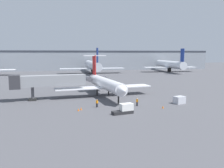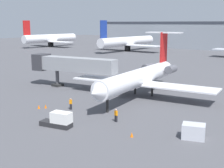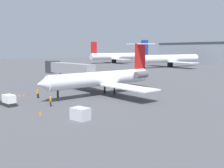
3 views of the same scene
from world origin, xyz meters
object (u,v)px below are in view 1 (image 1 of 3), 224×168
at_px(ground_crew_loader, 97,103).
at_px(cargo_container_uld, 179,100).
at_px(ground_crew_marshaller, 137,102).
at_px(traffic_cone_near, 163,107).
at_px(regional_jet, 104,83).
at_px(traffic_cone_far, 81,109).
at_px(parked_airliner_centre, 92,65).
at_px(parked_airliner_east_mid, 170,65).
at_px(jet_bridge, 44,81).
at_px(baggage_tug_lead, 125,109).
at_px(traffic_cone_mid, 78,110).

bearing_deg(ground_crew_loader, cargo_container_uld, 0.11).
relative_size(ground_crew_marshaller, ground_crew_loader, 1.00).
distance_m(ground_crew_loader, traffic_cone_near, 13.60).
distance_m(regional_jet, cargo_container_uld, 19.86).
bearing_deg(regional_jet, traffic_cone_far, -115.98).
relative_size(ground_crew_loader, parked_airliner_centre, 0.04).
relative_size(regional_jet, cargo_container_uld, 9.96).
height_order(cargo_container_uld, parked_airliner_east_mid, parked_airliner_east_mid).
bearing_deg(jet_bridge, parked_airliner_east_mid, 48.04).
height_order(baggage_tug_lead, parked_airliner_east_mid, parked_airliner_east_mid).
height_order(regional_jet, traffic_cone_mid, regional_jet).
relative_size(traffic_cone_far, parked_airliner_centre, 0.01).
relative_size(traffic_cone_near, parked_airliner_centre, 0.01).
bearing_deg(cargo_container_uld, regional_jet, 139.22).
relative_size(ground_crew_marshaller, parked_airliner_east_mid, 0.04).
distance_m(cargo_container_uld, traffic_cone_far, 22.13).
relative_size(regional_jet, ground_crew_loader, 16.75).
relative_size(traffic_cone_near, parked_airliner_east_mid, 0.01).
xyz_separation_m(cargo_container_uld, traffic_cone_mid, (-22.62, -2.59, -0.54)).
bearing_deg(parked_airliner_centre, traffic_cone_near, -87.37).
xyz_separation_m(cargo_container_uld, parked_airliner_east_mid, (37.73, 85.94, 3.64)).
height_order(regional_jet, baggage_tug_lead, regional_jet).
bearing_deg(traffic_cone_far, parked_airliner_east_mid, 55.74).
distance_m(baggage_tug_lead, traffic_cone_mid, 9.16).
xyz_separation_m(baggage_tug_lead, parked_airliner_centre, (4.75, 89.99, 3.65)).
distance_m(traffic_cone_far, parked_airliner_centre, 86.49).
relative_size(jet_bridge, ground_crew_loader, 10.66).
height_order(jet_bridge, baggage_tug_lead, jet_bridge).
height_order(ground_crew_marshaller, parked_airliner_centre, parked_airliner_centre).
xyz_separation_m(cargo_container_uld, traffic_cone_far, (-22.05, -1.81, -0.54)).
bearing_deg(traffic_cone_far, traffic_cone_near, -6.56).
distance_m(ground_crew_loader, parked_airliner_centre, 84.27).
distance_m(ground_crew_marshaller, cargo_container_uld, 10.07).
xyz_separation_m(ground_crew_marshaller, ground_crew_loader, (-8.55, 0.52, 0.00)).
distance_m(jet_bridge, traffic_cone_far, 15.38).
height_order(regional_jet, traffic_cone_near, regional_jet).
bearing_deg(traffic_cone_far, parked_airliner_centre, 81.67).
relative_size(baggage_tug_lead, parked_airliner_east_mid, 0.11).
bearing_deg(traffic_cone_mid, baggage_tug_lead, -24.10).
distance_m(regional_jet, ground_crew_marshaller, 14.49).
bearing_deg(traffic_cone_mid, regional_jet, 63.43).
bearing_deg(parked_airliner_east_mid, jet_bridge, -131.96).
bearing_deg(jet_bridge, ground_crew_marshaller, -29.56).
bearing_deg(jet_bridge, regional_jet, 8.14).
height_order(traffic_cone_near, parked_airliner_centre, parked_airliner_centre).
relative_size(regional_jet, parked_airliner_centre, 0.67).
distance_m(cargo_container_uld, traffic_cone_near, 6.67).
distance_m(baggage_tug_lead, parked_airliner_centre, 90.19).
bearing_deg(parked_airliner_centre, jet_bridge, -105.60).
bearing_deg(parked_airliner_east_mid, traffic_cone_near, -115.76).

